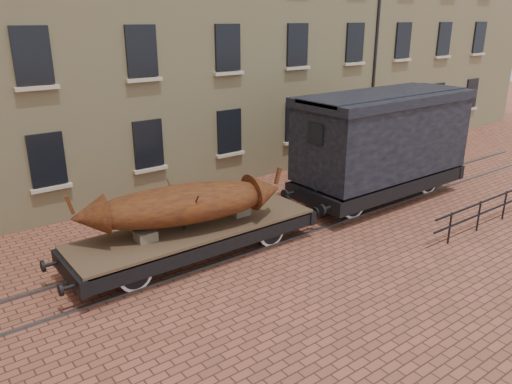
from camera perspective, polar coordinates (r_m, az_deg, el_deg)
ground at (r=16.33m, az=3.97°, el=-4.05°), size 90.00×90.00×0.00m
warehouse_cream at (r=24.87m, az=-6.18°, el=20.44°), size 40.00×10.19×14.00m
rail_track at (r=16.32m, az=3.97°, el=-3.95°), size 30.00×1.52×0.06m
flatcar_wagon at (r=14.14m, az=-6.90°, el=-4.66°), size 7.97×2.16×1.20m
iron_boat at (r=13.62m, az=-8.32°, el=-1.35°), size 5.89×2.70×1.45m
goods_van at (r=18.57m, az=14.32°, el=6.40°), size 7.73×2.82×4.00m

